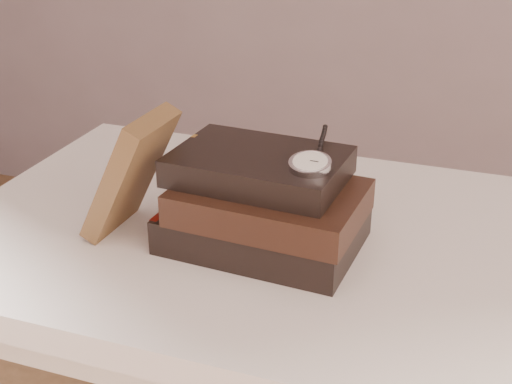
% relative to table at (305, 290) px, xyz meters
% --- Properties ---
extents(table, '(1.00, 0.60, 0.75)m').
position_rel_table_xyz_m(table, '(0.00, 0.00, 0.00)').
color(table, silver).
rests_on(table, ground).
extents(book_stack, '(0.27, 0.19, 0.13)m').
position_rel_table_xyz_m(book_stack, '(-0.05, -0.04, 0.15)').
color(book_stack, black).
rests_on(book_stack, table).
extents(journal, '(0.11, 0.12, 0.17)m').
position_rel_table_xyz_m(journal, '(-0.23, -0.07, 0.18)').
color(journal, '#47301B').
rests_on(journal, table).
extents(pocket_watch, '(0.06, 0.15, 0.02)m').
position_rel_table_xyz_m(pocket_watch, '(0.02, -0.06, 0.23)').
color(pocket_watch, silver).
rests_on(pocket_watch, book_stack).
extents(eyeglasses, '(0.11, 0.13, 0.05)m').
position_rel_table_xyz_m(eyeglasses, '(-0.13, 0.05, 0.16)').
color(eyeglasses, silver).
rests_on(eyeglasses, book_stack).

